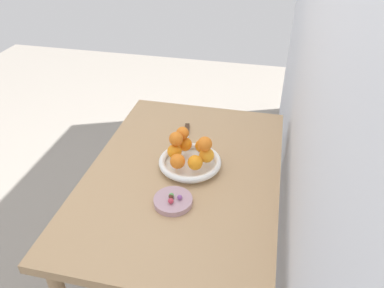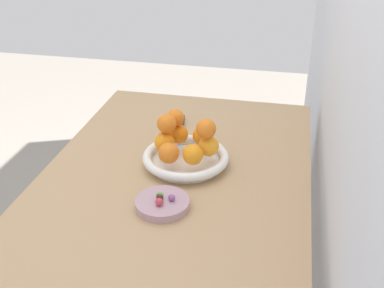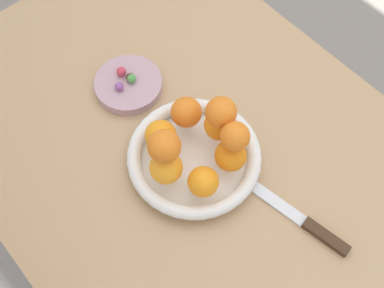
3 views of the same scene
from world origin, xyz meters
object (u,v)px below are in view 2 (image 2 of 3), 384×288
fruit_bowl (186,158)px  orange_3 (193,155)px  orange_4 (209,146)px  orange_7 (175,118)px  orange_6 (167,124)px  candy_dish (162,204)px  orange_0 (179,134)px  candy_ball_0 (159,202)px  knife (180,131)px  orange_8 (206,129)px  orange_1 (164,142)px  dining_table (177,195)px  candy_ball_1 (159,197)px  orange_2 (169,153)px  candy_ball_3 (158,196)px  orange_5 (202,136)px  candy_ball_2 (172,198)px

fruit_bowl → orange_3: orange_3 is taller
orange_3 → orange_4: 0.07m
orange_7 → orange_6: bearing=-15.4°
candy_dish → orange_0: (-0.28, -0.02, 0.06)m
fruit_bowl → candy_ball_0: (0.24, -0.01, 0.01)m
candy_dish → knife: candy_dish is taller
orange_0 → orange_6: size_ratio=1.04×
orange_8 → orange_1: bearing=-93.0°
orange_8 → knife: orange_8 is taller
dining_table → fruit_bowl: bearing=152.1°
fruit_bowl → orange_3: 0.08m
dining_table → orange_0: size_ratio=18.81×
orange_7 → knife: size_ratio=0.20×
candy_dish → candy_ball_1: bearing=-93.4°
orange_2 → candy_ball_3: 0.16m
orange_6 → knife: orange_6 is taller
orange_4 → orange_2: bearing=-58.0°
candy_ball_0 → candy_ball_1: size_ratio=1.11×
dining_table → candy_dish: candy_dish is taller
orange_3 → orange_5: 0.12m
orange_1 → orange_8: size_ratio=1.02×
orange_0 → orange_2: size_ratio=0.99×
candy_dish → candy_ball_2: candy_ball_2 is taller
orange_8 → orange_7: bearing=-121.0°
candy_ball_3 → orange_3: bearing=160.7°
orange_8 → candy_ball_2: orange_8 is taller
orange_1 → candy_ball_1: size_ratio=3.23×
orange_5 → fruit_bowl: bearing=-29.1°
orange_3 → orange_7: bearing=-145.3°
orange_7 → dining_table: bearing=15.1°
orange_0 → candy_ball_1: 0.28m
candy_dish → orange_1: size_ratio=2.39×
candy_dish → candy_ball_0: (0.02, -0.00, 0.02)m
fruit_bowl → orange_3: size_ratio=4.32×
candy_dish → orange_8: size_ratio=2.44×
candy_ball_2 → fruit_bowl: bearing=-176.8°
orange_7 → fruit_bowl: bearing=38.1°
fruit_bowl → orange_3: (0.06, 0.03, 0.05)m
orange_7 → knife: (-0.15, -0.02, -0.12)m
orange_6 → candy_ball_0: orange_6 is taller
orange_5 → candy_ball_1: 0.29m
orange_3 → candy_ball_3: orange_3 is taller
candy_dish → candy_ball_3: 0.02m
candy_dish → orange_7: (-0.27, -0.03, 0.11)m
orange_0 → orange_3: (0.11, 0.07, 0.00)m
dining_table → orange_0: bearing=-170.2°
orange_2 → candy_dish: bearing=8.2°
dining_table → orange_2: 0.16m
fruit_bowl → candy_ball_1: (0.22, -0.02, 0.01)m
candy_dish → orange_3: size_ratio=2.40×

